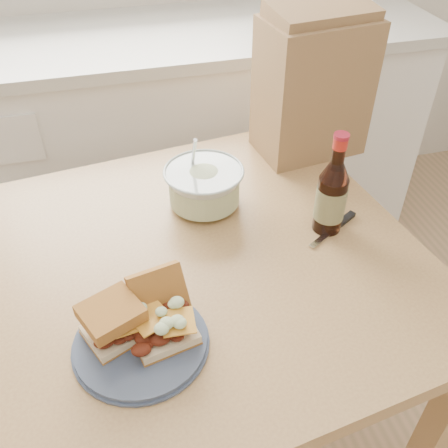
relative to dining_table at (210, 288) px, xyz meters
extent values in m
cube|color=white|center=(-0.16, 0.99, -0.21)|extent=(2.40, 0.60, 0.90)
cube|color=beige|center=(-0.16, 0.99, 0.26)|extent=(2.50, 0.64, 0.04)
cube|color=tan|center=(0.00, 0.00, 0.09)|extent=(1.04, 1.04, 0.04)
cube|color=tan|center=(0.46, -0.36, -0.29)|extent=(0.07, 0.07, 0.73)
cube|color=tan|center=(-0.46, 0.36, -0.29)|extent=(0.07, 0.07, 0.73)
cube|color=tan|center=(0.36, 0.46, -0.29)|extent=(0.07, 0.07, 0.73)
cylinder|color=#404D67|center=(-0.18, -0.21, 0.12)|extent=(0.25, 0.25, 0.02)
cube|color=beige|center=(-0.23, -0.19, 0.14)|extent=(0.13, 0.13, 0.02)
cube|color=gold|center=(-0.23, -0.19, 0.17)|extent=(0.08, 0.08, 0.00)
cube|color=#9E5B2A|center=(-0.23, -0.19, 0.19)|extent=(0.13, 0.13, 0.03)
cube|color=beige|center=(-0.14, -0.21, 0.14)|extent=(0.13, 0.12, 0.02)
cube|color=gold|center=(-0.14, -0.21, 0.18)|extent=(0.08, 0.08, 0.00)
cube|color=#9E5B2A|center=(-0.13, -0.14, 0.17)|extent=(0.12, 0.09, 0.10)
cone|color=silver|center=(0.03, 0.18, 0.16)|extent=(0.19, 0.19, 0.10)
cylinder|color=beige|center=(0.03, 0.18, 0.16)|extent=(0.17, 0.17, 0.07)
torus|color=silver|center=(0.03, 0.18, 0.21)|extent=(0.20, 0.20, 0.01)
cylinder|color=silver|center=(0.01, 0.21, 0.24)|extent=(0.01, 0.08, 0.13)
cylinder|color=black|center=(0.29, 0.02, 0.18)|extent=(0.07, 0.07, 0.14)
cone|color=black|center=(0.29, 0.02, 0.28)|extent=(0.07, 0.07, 0.04)
cylinder|color=black|center=(0.29, 0.02, 0.33)|extent=(0.03, 0.03, 0.06)
cylinder|color=#B22017|center=(0.29, 0.02, 0.35)|extent=(0.03, 0.03, 0.02)
cylinder|color=#A31E33|center=(0.29, 0.02, 0.36)|extent=(0.03, 0.03, 0.01)
cylinder|color=#343B1D|center=(0.29, 0.02, 0.19)|extent=(0.07, 0.07, 0.08)
cube|color=silver|center=(0.28, -0.01, 0.12)|extent=(0.11, 0.07, 0.00)
cube|color=black|center=(0.34, 0.02, 0.12)|extent=(0.07, 0.05, 0.01)
cube|color=#936A47|center=(0.38, 0.37, 0.30)|extent=(0.31, 0.22, 0.37)
camera|label=1|loc=(-0.18, -0.80, 0.89)|focal=40.00mm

